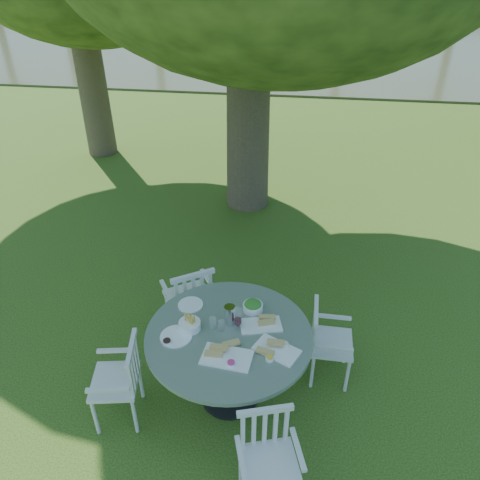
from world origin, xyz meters
name	(u,v)px	position (x,y,z in m)	size (l,w,h in m)	color
ground	(238,308)	(0.00, 0.00, 0.00)	(140.00, 140.00, 0.00)	#1E3B0C
table	(229,346)	(0.11, -1.28, 0.68)	(1.47, 1.47, 0.83)	black
chair_ne	(324,338)	(0.97, -0.87, 0.50)	(0.40, 0.43, 0.84)	silver
chair_nw	(191,297)	(-0.42, -0.51, 0.54)	(0.63, 0.62, 0.92)	silver
chair_sw	(124,376)	(-0.78, -1.60, 0.51)	(0.48, 0.51, 0.87)	silver
chair_se	(267,450)	(0.53, -2.12, 0.50)	(0.53, 0.51, 0.85)	silver
tableware	(226,326)	(0.07, -1.23, 0.86)	(1.23, 0.87, 0.21)	white
river	(299,22)	(0.00, 23.00, 0.00)	(100.00, 28.00, 0.12)	#373C23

